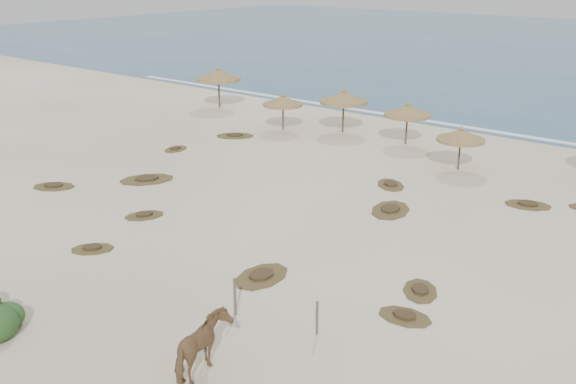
% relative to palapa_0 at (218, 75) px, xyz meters
% --- Properties ---
extents(ground, '(160.00, 160.00, 0.00)m').
position_rel_palapa_0_xyz_m(ground, '(19.34, -20.13, -2.49)').
color(ground, '#F4EBC8').
rests_on(ground, ground).
extents(foam_line, '(70.00, 0.60, 0.01)m').
position_rel_palapa_0_xyz_m(foam_line, '(19.34, 5.87, -2.48)').
color(foam_line, white).
rests_on(foam_line, ground).
extents(palapa_0, '(4.07, 4.07, 3.20)m').
position_rel_palapa_0_xyz_m(palapa_0, '(0.00, 0.00, 0.00)').
color(palapa_0, '#4E3728').
rests_on(palapa_0, ground).
extents(palapa_1, '(2.89, 2.89, 2.51)m').
position_rel_palapa_0_xyz_m(palapa_1, '(8.36, -2.44, -0.54)').
color(palapa_1, '#4E3728').
rests_on(palapa_1, ground).
extents(palapa_2, '(3.83, 3.83, 2.96)m').
position_rel_palapa_0_xyz_m(palapa_2, '(11.85, -0.44, -0.19)').
color(palapa_2, '#4E3728').
rests_on(palapa_2, ground).
extents(palapa_3, '(2.92, 2.92, 2.68)m').
position_rel_palapa_0_xyz_m(palapa_3, '(16.62, -0.55, -0.41)').
color(palapa_3, '#4E3728').
rests_on(palapa_3, ground).
extents(palapa_4, '(3.39, 3.39, 2.44)m').
position_rel_palapa_0_xyz_m(palapa_4, '(21.39, -3.39, -0.59)').
color(palapa_4, '#4E3728').
rests_on(palapa_4, ground).
extents(horse, '(1.42, 2.18, 1.69)m').
position_rel_palapa_0_xyz_m(horse, '(23.90, -25.02, -1.64)').
color(horse, olive).
rests_on(horse, ground).
extents(fence_post_near, '(0.12, 0.12, 1.29)m').
position_rel_palapa_0_xyz_m(fence_post_near, '(22.41, -22.17, -1.84)').
color(fence_post_near, brown).
rests_on(fence_post_near, ground).
extents(fence_post_far, '(0.08, 0.08, 1.11)m').
position_rel_palapa_0_xyz_m(fence_post_far, '(25.12, -21.46, -1.93)').
color(fence_post_far, brown).
rests_on(fence_post_far, ground).
extents(scrub_0, '(2.51, 2.29, 0.16)m').
position_rel_palapa_0_xyz_m(scrub_0, '(6.82, -18.79, -2.43)').
color(scrub_0, brown).
rests_on(scrub_0, ground).
extents(scrub_1, '(3.08, 3.32, 0.16)m').
position_rel_palapa_0_xyz_m(scrub_1, '(9.60, -15.16, -2.43)').
color(scrub_1, brown).
rests_on(scrub_1, ground).
extents(scrub_2, '(1.81, 2.06, 0.16)m').
position_rel_palapa_0_xyz_m(scrub_2, '(13.48, -18.50, -2.43)').
color(scrub_2, brown).
rests_on(scrub_2, ground).
extents(scrub_3, '(2.24, 2.88, 0.16)m').
position_rel_palapa_0_xyz_m(scrub_3, '(21.66, -11.10, -2.43)').
color(scrub_3, brown).
rests_on(scrub_3, ground).
extents(scrub_4, '(1.90, 2.13, 0.16)m').
position_rel_palapa_0_xyz_m(scrub_4, '(26.31, -17.13, -2.43)').
color(scrub_4, brown).
rests_on(scrub_4, ground).
extents(scrub_6, '(2.91, 2.76, 0.16)m').
position_rel_palapa_0_xyz_m(scrub_6, '(7.06, -5.79, -2.43)').
color(scrub_6, brown).
rests_on(scrub_6, ground).
extents(scrub_7, '(2.43, 2.00, 0.16)m').
position_rel_palapa_0_xyz_m(scrub_7, '(26.30, -6.55, -2.43)').
color(scrub_7, brown).
rests_on(scrub_7, ground).
extents(scrub_8, '(1.36, 1.84, 0.16)m').
position_rel_palapa_0_xyz_m(scrub_8, '(6.43, -10.33, -2.43)').
color(scrub_8, brown).
rests_on(scrub_8, ground).
extents(scrub_9, '(1.63, 2.43, 0.16)m').
position_rel_palapa_0_xyz_m(scrub_9, '(21.37, -19.69, -2.43)').
color(scrub_9, brown).
rests_on(scrub_9, ground).
extents(scrub_11, '(1.95, 1.95, 0.16)m').
position_rel_palapa_0_xyz_m(scrub_11, '(14.66, -22.06, -2.43)').
color(scrub_11, brown).
rests_on(scrub_11, ground).
extents(scrub_12, '(1.88, 1.34, 0.16)m').
position_rel_palapa_0_xyz_m(scrub_12, '(26.73, -18.96, -2.43)').
color(scrub_12, brown).
rests_on(scrub_12, ground).
extents(scrub_13, '(2.30, 2.30, 0.16)m').
position_rel_palapa_0_xyz_m(scrub_13, '(19.89, -8.04, -2.43)').
color(scrub_13, brown).
rests_on(scrub_13, ground).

